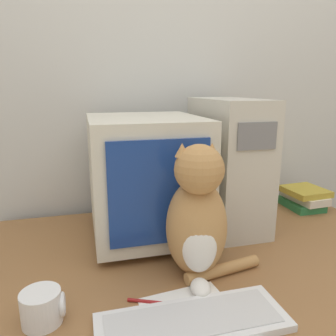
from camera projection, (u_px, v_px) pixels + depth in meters
The scene contains 9 objects.
wall_back at pixel (166, 98), 1.43m from camera, with size 7.00×0.05×2.50m.
crt_monitor at pixel (146, 176), 1.14m from camera, with size 0.37×0.44×0.42m.
computer_tower at pixel (227, 163), 1.24m from camera, with size 0.19×0.41×0.48m.
keyboard at pixel (193, 322), 0.73m from camera, with size 0.43×0.15×0.02m.
cat at pixel (198, 219), 0.89m from camera, with size 0.29×0.25×0.38m.
book_stack at pixel (303, 198), 1.45m from camera, with size 0.17×0.20×0.09m.
pen at pixel (155, 302), 0.81m from camera, with size 0.13×0.06×0.01m.
paper_sheet at pixel (201, 328), 0.72m from camera, with size 0.24×0.32×0.00m.
mug at pixel (43, 307), 0.74m from camera, with size 0.10×0.09×0.08m.
Camera 1 is at (-0.36, -0.47, 1.30)m, focal length 35.00 mm.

